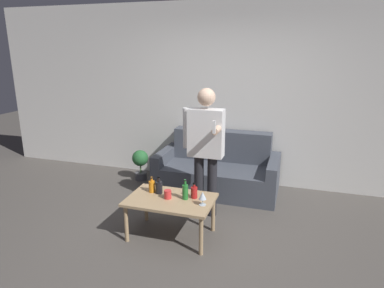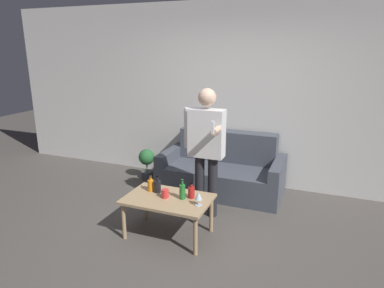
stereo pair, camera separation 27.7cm
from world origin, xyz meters
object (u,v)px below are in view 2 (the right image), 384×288
couch (222,171)px  person_standing_front (206,143)px  coffee_table (168,202)px  bottle_orange (157,186)px

couch → person_standing_front: 1.04m
coffee_table → bottle_orange: 0.24m
couch → coffee_table: size_ratio=1.85×
bottle_orange → person_standing_front: bearing=53.3°
bottle_orange → person_standing_front: 0.77m
couch → bottle_orange: (-0.36, -1.35, 0.23)m
bottle_orange → person_standing_front: person_standing_front is taller
coffee_table → bottle_orange: bearing=151.2°
coffee_table → bottle_orange: size_ratio=5.00×
bottle_orange → person_standing_front: (0.39, 0.53, 0.40)m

